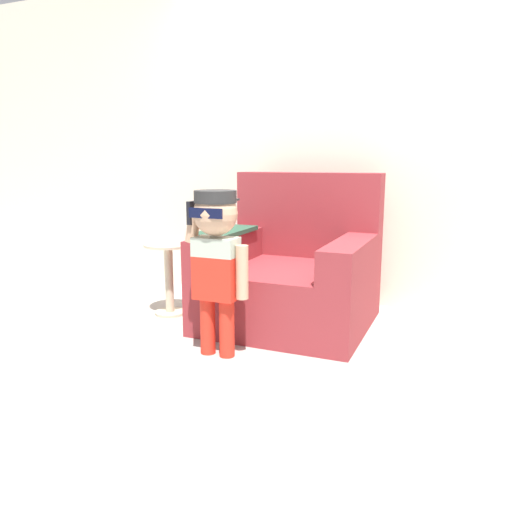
% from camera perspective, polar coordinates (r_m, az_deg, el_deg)
% --- Properties ---
extents(ground_plane, '(10.00, 10.00, 0.00)m').
position_cam_1_polar(ground_plane, '(3.48, 5.53, -7.79)').
color(ground_plane, '#ADA89E').
extents(wall_back, '(10.00, 0.05, 2.60)m').
position_cam_1_polar(wall_back, '(3.97, 8.99, 13.46)').
color(wall_back, beige).
rests_on(wall_back, ground_plane).
extents(armchair, '(1.09, 1.02, 1.03)m').
position_cam_1_polar(armchair, '(3.46, 4.13, -2.00)').
color(armchair, maroon).
rests_on(armchair, ground_plane).
extents(person_child, '(0.39, 0.29, 0.95)m').
position_cam_1_polar(person_child, '(2.79, -4.56, 1.00)').
color(person_child, red).
rests_on(person_child, ground_plane).
extents(side_table, '(0.34, 0.34, 0.52)m').
position_cam_1_polar(side_table, '(3.67, -9.93, -1.82)').
color(side_table, beige).
rests_on(side_table, ground_plane).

